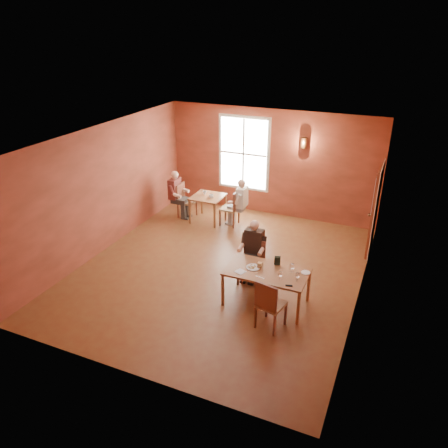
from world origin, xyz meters
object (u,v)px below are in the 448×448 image
at_px(second_table, 208,208).
at_px(diner_maroon, 186,195).
at_px(diner_white, 231,203).
at_px(chair_empty, 271,303).
at_px(chair_diner_main, 253,263).
at_px(main_table, 266,287).
at_px(diner_main, 253,256).
at_px(chair_diner_white, 230,208).
at_px(chair_diner_maroon, 187,201).

height_order(second_table, diner_maroon, diner_maroon).
bearing_deg(diner_white, chair_empty, -148.02).
xyz_separation_m(chair_diner_main, second_table, (-2.24, 2.48, -0.09)).
distance_m(chair_empty, diner_white, 4.47).
bearing_deg(chair_empty, main_table, 127.93).
distance_m(diner_white, diner_maroon, 1.36).
distance_m(diner_main, second_table, 3.37).
height_order(diner_main, diner_white, diner_main).
relative_size(chair_empty, diner_white, 0.79).
bearing_deg(diner_main, main_table, 128.88).
bearing_deg(diner_white, chair_diner_white, 90.00).
relative_size(main_table, chair_diner_maroon, 1.62).
relative_size(diner_main, diner_maroon, 0.98).
distance_m(second_table, chair_diner_white, 0.66).
relative_size(main_table, chair_diner_main, 1.74).
bearing_deg(diner_main, chair_diner_maroon, -41.03).
relative_size(main_table, second_table, 1.91).
distance_m(chair_diner_main, diner_maroon, 3.83).
xyz_separation_m(chair_diner_main, diner_white, (-1.56, 2.48, 0.18)).
height_order(main_table, chair_diner_maroon, chair_diner_maroon).
relative_size(diner_white, diner_maroon, 0.97).
distance_m(main_table, diner_maroon, 4.64).
bearing_deg(chair_empty, chair_diner_main, 134.51).
bearing_deg(chair_diner_white, chair_empty, -147.70).
relative_size(diner_white, chair_diner_maroon, 1.30).
bearing_deg(chair_diner_maroon, diner_main, 48.97).
bearing_deg(chair_diner_main, diner_main, 90.00).
bearing_deg(chair_empty, diner_maroon, 147.27).
relative_size(diner_main, second_table, 1.54).
bearing_deg(chair_empty, diner_main, 135.11).
xyz_separation_m(chair_diner_white, diner_white, (0.03, 0.00, 0.14)).
height_order(chair_empty, second_table, chair_empty).
distance_m(chair_diner_main, diner_main, 0.19).
bearing_deg(diner_main, chair_diner_white, -57.72).
bearing_deg(diner_maroon, chair_diner_white, 90.00).
xyz_separation_m(chair_empty, chair_diner_maroon, (-3.69, 3.79, -0.01)).
height_order(chair_diner_main, diner_main, diner_main).
distance_m(chair_diner_white, diner_maroon, 1.34).
height_order(chair_empty, chair_diner_white, chair_empty).
bearing_deg(diner_white, diner_maroon, 90.00).
bearing_deg(diner_white, diner_main, -148.22).
height_order(diner_main, chair_empty, diner_main).
bearing_deg(diner_maroon, second_table, 90.00).
relative_size(main_table, chair_empty, 1.58).
xyz_separation_m(diner_main, chair_diner_maroon, (-2.89, 2.51, -0.15)).
bearing_deg(chair_diner_white, diner_white, -90.00).
bearing_deg(chair_diner_main, chair_diner_maroon, -40.69).
bearing_deg(main_table, second_table, 131.15).
bearing_deg(second_table, chair_diner_maroon, 180.00).
bearing_deg(second_table, diner_maroon, 180.00).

